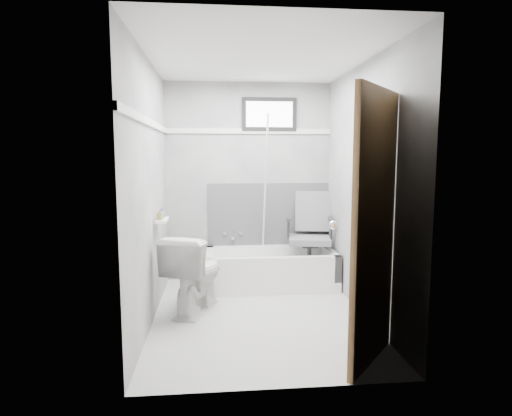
{
  "coord_description": "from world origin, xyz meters",
  "views": [
    {
      "loc": [
        -0.41,
        -3.92,
        1.53
      ],
      "look_at": [
        0.0,
        0.35,
        1.0
      ],
      "focal_mm": 30.0,
      "sensor_mm": 36.0,
      "label": 1
    }
  ],
  "objects": [
    {
      "name": "wall_back",
      "position": [
        0.0,
        1.3,
        1.2
      ],
      "size": [
        2.0,
        0.02,
        2.4
      ],
      "primitive_type": "cube",
      "color": "slate",
      "rests_on": "floor"
    },
    {
      "name": "ceiling",
      "position": [
        0.0,
        0.0,
        2.4
      ],
      "size": [
        2.6,
        2.6,
        0.0
      ],
      "primitive_type": "plane",
      "rotation": [
        3.14,
        0.0,
        0.0
      ],
      "color": "silver",
      "rests_on": "floor"
    },
    {
      "name": "floor",
      "position": [
        0.0,
        0.0,
        0.0
      ],
      "size": [
        2.6,
        2.6,
        0.0
      ],
      "primitive_type": "plane",
      "color": "silver",
      "rests_on": "ground"
    },
    {
      "name": "backerboard",
      "position": [
        0.25,
        1.29,
        0.8
      ],
      "size": [
        1.5,
        0.02,
        0.78
      ],
      "primitive_type": "cube",
      "color": "#4C4C4F",
      "rests_on": "wall_back"
    },
    {
      "name": "soap_bottle_b",
      "position": [
        -0.94,
        0.34,
        0.96
      ],
      "size": [
        0.1,
        0.1,
        0.1
      ],
      "primitive_type": "imported",
      "rotation": [
        0.0,
        0.0,
        0.72
      ],
      "color": "slate",
      "rests_on": "shelf"
    },
    {
      "name": "shelf",
      "position": [
        -0.93,
        0.28,
        0.9
      ],
      "size": [
        0.1,
        0.32,
        0.02
      ],
      "primitive_type": "cube",
      "color": "white",
      "rests_on": "wall_left"
    },
    {
      "name": "pole",
      "position": [
        0.17,
        1.06,
        1.05
      ],
      "size": [
        0.02,
        0.58,
        1.88
      ],
      "primitive_type": "cylinder",
      "rotation": [
        0.29,
        0.0,
        0.0
      ],
      "color": "silver",
      "rests_on": "bathtub"
    },
    {
      "name": "window",
      "position": [
        0.25,
        1.29,
        2.02
      ],
      "size": [
        0.66,
        0.04,
        0.4
      ],
      "primitive_type": null,
      "color": "black",
      "rests_on": "wall_back"
    },
    {
      "name": "door",
      "position": [
        0.98,
        -1.28,
        1.0
      ],
      "size": [
        0.78,
        0.78,
        2.0
      ],
      "primitive_type": null,
      "color": "brown",
      "rests_on": "floor"
    },
    {
      "name": "bathtub",
      "position": [
        0.23,
        0.93,
        0.21
      ],
      "size": [
        1.5,
        0.7,
        0.42
      ],
      "primitive_type": null,
      "color": "white",
      "rests_on": "floor"
    },
    {
      "name": "soap_bottle_a",
      "position": [
        -0.94,
        0.2,
        0.97
      ],
      "size": [
        0.06,
        0.06,
        0.11
      ],
      "primitive_type": "imported",
      "rotation": [
        0.0,
        0.0,
        -0.36
      ],
      "color": "#95854A",
      "rests_on": "shelf"
    },
    {
      "name": "trim_back",
      "position": [
        0.0,
        1.29,
        1.82
      ],
      "size": [
        2.0,
        0.02,
        0.06
      ],
      "primitive_type": "cube",
      "color": "white",
      "rests_on": "wall_back"
    },
    {
      "name": "wall_left",
      "position": [
        -1.0,
        0.0,
        1.2
      ],
      "size": [
        0.02,
        2.6,
        2.4
      ],
      "primitive_type": "cube",
      "color": "slate",
      "rests_on": "floor"
    },
    {
      "name": "wall_right",
      "position": [
        1.0,
        0.0,
        1.2
      ],
      "size": [
        0.02,
        2.6,
        2.4
      ],
      "primitive_type": "cube",
      "color": "slate",
      "rests_on": "floor"
    },
    {
      "name": "office_chair",
      "position": [
        0.7,
        0.98,
        0.61
      ],
      "size": [
        0.66,
        0.66,
        0.98
      ],
      "primitive_type": null,
      "rotation": [
        0.0,
        0.0,
        -0.18
      ],
      "color": "slate",
      "rests_on": "bathtub"
    },
    {
      "name": "toilet",
      "position": [
        -0.62,
        0.21,
        0.38
      ],
      "size": [
        0.68,
        0.88,
        0.76
      ],
      "primitive_type": "imported",
      "rotation": [
        0.0,
        0.0,
        2.79
      ],
      "color": "white",
      "rests_on": "floor"
    },
    {
      "name": "trim_left",
      "position": [
        -0.99,
        0.0,
        1.82
      ],
      "size": [
        0.02,
        2.6,
        0.06
      ],
      "primitive_type": "cube",
      "color": "white",
      "rests_on": "wall_left"
    },
    {
      "name": "faucet",
      "position": [
        -0.2,
        1.27,
        0.55
      ],
      "size": [
        0.26,
        0.1,
        0.16
      ],
      "primitive_type": null,
      "color": "silver",
      "rests_on": "wall_back"
    },
    {
      "name": "wall_front",
      "position": [
        0.0,
        -1.3,
        1.2
      ],
      "size": [
        2.0,
        0.02,
        2.4
      ],
      "primitive_type": "cube",
      "color": "slate",
      "rests_on": "floor"
    }
  ]
}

